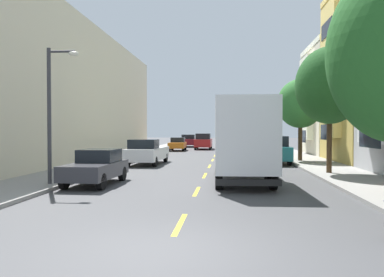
{
  "coord_description": "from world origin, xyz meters",
  "views": [
    {
      "loc": [
        1.18,
        -7.19,
        2.34
      ],
      "look_at": [
        -2.2,
        28.05,
        1.55
      ],
      "focal_mm": 35.1,
      "sensor_mm": 36.0,
      "label": 1
    }
  ],
  "objects_px": {
    "parked_pickup_silver": "(265,148)",
    "parked_suv_sky": "(259,143)",
    "parked_suv_teal": "(273,149)",
    "delivery_box_truck": "(242,137)",
    "parked_hatchback_charcoal": "(96,167)",
    "street_lamp": "(53,104)",
    "parked_hatchback_orange": "(178,144)",
    "street_tree_second": "(330,86)",
    "parked_pickup_burgundy": "(189,141)",
    "parked_wagon_black": "(251,142)",
    "moving_red_sedan": "(203,141)",
    "street_tree_third": "(300,104)",
    "parked_pickup_white": "(147,152)"
  },
  "relations": [
    {
      "from": "parked_pickup_silver",
      "to": "delivery_box_truck",
      "type": "bearing_deg",
      "value": -99.24
    },
    {
      "from": "delivery_box_truck",
      "to": "moving_red_sedan",
      "type": "relative_size",
      "value": 1.52
    },
    {
      "from": "parked_pickup_white",
      "to": "parked_hatchback_orange",
      "type": "bearing_deg",
      "value": 90.69
    },
    {
      "from": "parked_pickup_burgundy",
      "to": "street_tree_third",
      "type": "bearing_deg",
      "value": -66.34
    },
    {
      "from": "parked_hatchback_orange",
      "to": "moving_red_sedan",
      "type": "bearing_deg",
      "value": 52.78
    },
    {
      "from": "parked_hatchback_charcoal",
      "to": "moving_red_sedan",
      "type": "xyz_separation_m",
      "value": [
        2.65,
        30.09,
        0.23
      ]
    },
    {
      "from": "parked_hatchback_orange",
      "to": "moving_red_sedan",
      "type": "height_order",
      "value": "moving_red_sedan"
    },
    {
      "from": "parked_suv_sky",
      "to": "parked_hatchback_orange",
      "type": "bearing_deg",
      "value": 158.6
    },
    {
      "from": "parked_pickup_silver",
      "to": "parked_suv_sky",
      "type": "height_order",
      "value": "parked_suv_sky"
    },
    {
      "from": "parked_pickup_burgundy",
      "to": "parked_pickup_white",
      "type": "xyz_separation_m",
      "value": [
        -0.06,
        -26.96,
        0.0
      ]
    },
    {
      "from": "parked_pickup_white",
      "to": "parked_pickup_burgundy",
      "type": "bearing_deg",
      "value": 89.87
    },
    {
      "from": "parked_hatchback_charcoal",
      "to": "parked_pickup_white",
      "type": "xyz_separation_m",
      "value": [
        0.16,
        9.46,
        0.07
      ]
    },
    {
      "from": "parked_suv_sky",
      "to": "parked_hatchback_charcoal",
      "type": "bearing_deg",
      "value": -110.85
    },
    {
      "from": "parked_pickup_silver",
      "to": "parked_hatchback_orange",
      "type": "relative_size",
      "value": 1.31
    },
    {
      "from": "parked_hatchback_charcoal",
      "to": "parked_suv_sky",
      "type": "xyz_separation_m",
      "value": [
        8.79,
        23.07,
        0.23
      ]
    },
    {
      "from": "parked_hatchback_charcoal",
      "to": "parked_pickup_burgundy",
      "type": "relative_size",
      "value": 0.75
    },
    {
      "from": "street_tree_second",
      "to": "parked_pickup_white",
      "type": "distance_m",
      "value": 12.46
    },
    {
      "from": "parked_suv_sky",
      "to": "moving_red_sedan",
      "type": "relative_size",
      "value": 1.0
    },
    {
      "from": "parked_suv_teal",
      "to": "moving_red_sedan",
      "type": "xyz_separation_m",
      "value": [
        -6.11,
        19.07,
        0.0
      ]
    },
    {
      "from": "parked_pickup_silver",
      "to": "parked_suv_teal",
      "type": "bearing_deg",
      "value": -90.8
    },
    {
      "from": "parked_suv_teal",
      "to": "delivery_box_truck",
      "type": "bearing_deg",
      "value": -104.52
    },
    {
      "from": "delivery_box_truck",
      "to": "moving_red_sedan",
      "type": "bearing_deg",
      "value": 97.16
    },
    {
      "from": "parked_pickup_burgundy",
      "to": "parked_wagon_black",
      "type": "relative_size",
      "value": 1.14
    },
    {
      "from": "parked_pickup_burgundy",
      "to": "parked_pickup_silver",
      "type": "height_order",
      "value": "same"
    },
    {
      "from": "parked_pickup_silver",
      "to": "parked_pickup_white",
      "type": "xyz_separation_m",
      "value": [
        -8.69,
        -7.82,
        0.0
      ]
    },
    {
      "from": "parked_suv_teal",
      "to": "parked_hatchback_charcoal",
      "type": "bearing_deg",
      "value": -128.52
    },
    {
      "from": "street_tree_second",
      "to": "delivery_box_truck",
      "type": "distance_m",
      "value": 6.06
    },
    {
      "from": "parked_hatchback_orange",
      "to": "parked_wagon_black",
      "type": "height_order",
      "value": "same"
    },
    {
      "from": "street_lamp",
      "to": "parked_hatchback_orange",
      "type": "xyz_separation_m",
      "value": [
        1.42,
        27.45,
        -2.67
      ]
    },
    {
      "from": "street_lamp",
      "to": "parked_hatchback_charcoal",
      "type": "relative_size",
      "value": 1.37
    },
    {
      "from": "parked_pickup_burgundy",
      "to": "parked_suv_sky",
      "type": "bearing_deg",
      "value": -57.32
    },
    {
      "from": "parked_hatchback_charcoal",
      "to": "parked_wagon_black",
      "type": "bearing_deg",
      "value": 75.6
    },
    {
      "from": "parked_pickup_silver",
      "to": "moving_red_sedan",
      "type": "relative_size",
      "value": 1.1
    },
    {
      "from": "parked_pickup_white",
      "to": "moving_red_sedan",
      "type": "relative_size",
      "value": 1.11
    },
    {
      "from": "street_lamp",
      "to": "parked_pickup_white",
      "type": "relative_size",
      "value": 1.04
    },
    {
      "from": "parked_suv_sky",
      "to": "parked_hatchback_orange",
      "type": "relative_size",
      "value": 1.19
    },
    {
      "from": "street_tree_third",
      "to": "parked_hatchback_charcoal",
      "type": "relative_size",
      "value": 1.46
    },
    {
      "from": "street_tree_second",
      "to": "street_lamp",
      "type": "relative_size",
      "value": 1.17
    },
    {
      "from": "street_tree_third",
      "to": "parked_suv_teal",
      "type": "relative_size",
      "value": 1.22
    },
    {
      "from": "parked_pickup_silver",
      "to": "parked_suv_sky",
      "type": "relative_size",
      "value": 1.1
    },
    {
      "from": "street_tree_second",
      "to": "parked_hatchback_charcoal",
      "type": "relative_size",
      "value": 1.61
    },
    {
      "from": "street_lamp",
      "to": "parked_suv_teal",
      "type": "relative_size",
      "value": 1.15
    },
    {
      "from": "parked_suv_teal",
      "to": "moving_red_sedan",
      "type": "relative_size",
      "value": 1.01
    },
    {
      "from": "delivery_box_truck",
      "to": "parked_pickup_white",
      "type": "xyz_separation_m",
      "value": [
        -6.1,
        8.11,
        -1.18
      ]
    },
    {
      "from": "street_tree_third",
      "to": "parked_pickup_burgundy",
      "type": "relative_size",
      "value": 1.1
    },
    {
      "from": "parked_hatchback_orange",
      "to": "parked_pickup_silver",
      "type": "bearing_deg",
      "value": -46.12
    },
    {
      "from": "delivery_box_truck",
      "to": "parked_suv_sky",
      "type": "relative_size",
      "value": 1.52
    },
    {
      "from": "street_lamp",
      "to": "parked_suv_sky",
      "type": "relative_size",
      "value": 1.15
    },
    {
      "from": "parked_hatchback_charcoal",
      "to": "parked_suv_sky",
      "type": "height_order",
      "value": "parked_suv_sky"
    },
    {
      "from": "delivery_box_truck",
      "to": "parked_pickup_burgundy",
      "type": "xyz_separation_m",
      "value": [
        -6.04,
        35.07,
        -1.18
      ]
    }
  ]
}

